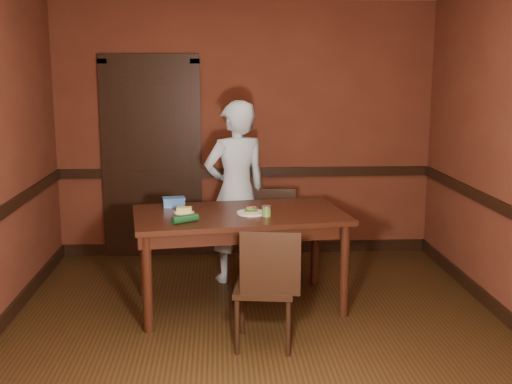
{
  "coord_description": "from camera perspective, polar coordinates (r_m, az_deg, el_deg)",
  "views": [
    {
      "loc": [
        -0.29,
        -4.58,
        2.01
      ],
      "look_at": [
        0.0,
        0.35,
        1.05
      ],
      "focal_mm": 45.0,
      "sensor_mm": 36.0,
      "label": 1
    }
  ],
  "objects": [
    {
      "name": "wall_back",
      "position": [
        6.87,
        -0.94,
        5.49
      ],
      "size": [
        4.0,
        0.02,
        2.7
      ],
      "primitive_type": "cube",
      "color": "#5A2A1B",
      "rests_on": "ground"
    },
    {
      "name": "cheese_saucer",
      "position": [
        5.37,
        -6.4,
        -1.68
      ],
      "size": [
        0.17,
        0.17,
        0.05
      ],
      "rotation": [
        0.0,
        0.0,
        -0.12
      ],
      "color": "white",
      "rests_on": "dining_table"
    },
    {
      "name": "dining_table",
      "position": [
        5.47,
        -1.46,
        -6.01
      ],
      "size": [
        1.87,
        1.22,
        0.82
      ],
      "primitive_type": "cube",
      "rotation": [
        0.0,
        0.0,
        0.14
      ],
      "color": "black",
      "rests_on": "floor"
    },
    {
      "name": "dado_back",
      "position": [
        6.91,
        -0.93,
        1.76
      ],
      "size": [
        4.0,
        0.03,
        0.1
      ],
      "primitive_type": "cube",
      "color": "black",
      "rests_on": "ground"
    },
    {
      "name": "chair_near",
      "position": [
        4.7,
        0.75,
        -8.33
      ],
      "size": [
        0.48,
        0.48,
        0.91
      ],
      "primitive_type": null,
      "rotation": [
        0.0,
        0.0,
        3.0
      ],
      "color": "black",
      "rests_on": "floor"
    },
    {
      "name": "food_tub",
      "position": [
        5.63,
        -7.32,
        -0.89
      ],
      "size": [
        0.21,
        0.16,
        0.08
      ],
      "rotation": [
        0.0,
        0.0,
        0.15
      ],
      "color": "#3872C3",
      "rests_on": "dining_table"
    },
    {
      "name": "wrapped_veg",
      "position": [
        5.04,
        -6.34,
        -2.39
      ],
      "size": [
        0.22,
        0.17,
        0.06
      ],
      "primitive_type": "cylinder",
      "rotation": [
        0.0,
        1.57,
        0.59
      ],
      "color": "#113F1C",
      "rests_on": "dining_table"
    },
    {
      "name": "wall_front",
      "position": [
        2.44,
        3.64,
        -4.74
      ],
      "size": [
        4.0,
        0.02,
        2.7
      ],
      "primitive_type": "cube",
      "color": "#5A2A1B",
      "rests_on": "ground"
    },
    {
      "name": "chair_far",
      "position": [
        6.06,
        2.03,
        -4.07
      ],
      "size": [
        0.46,
        0.46,
        0.87
      ],
      "primitive_type": null,
      "rotation": [
        0.0,
        0.0,
        -0.13
      ],
      "color": "black",
      "rests_on": "floor"
    },
    {
      "name": "door",
      "position": [
        6.89,
        -9.27,
        3.21
      ],
      "size": [
        1.05,
        0.07,
        2.2
      ],
      "color": "black",
      "rests_on": "ground"
    },
    {
      "name": "floor",
      "position": [
        5.01,
        0.24,
        -12.66
      ],
      "size": [
        4.0,
        4.5,
        0.01
      ],
      "primitive_type": "cube",
      "color": "black",
      "rests_on": "ground"
    },
    {
      "name": "baseboard_back",
      "position": [
        7.09,
        -0.91,
        -4.95
      ],
      "size": [
        4.0,
        0.03,
        0.12
      ],
      "primitive_type": "cube",
      "color": "black",
      "rests_on": "ground"
    },
    {
      "name": "sauce_jar",
      "position": [
        5.22,
        0.93,
        -1.7
      ],
      "size": [
        0.08,
        0.08,
        0.09
      ],
      "rotation": [
        0.0,
        0.0,
        -0.26
      ],
      "color": "olive",
      "rests_on": "dining_table"
    },
    {
      "name": "sandwich_plate",
      "position": [
        5.31,
        -0.43,
        -1.78
      ],
      "size": [
        0.24,
        0.24,
        0.06
      ],
      "rotation": [
        0.0,
        0.0,
        0.02
      ],
      "color": "white",
      "rests_on": "dining_table"
    },
    {
      "name": "person",
      "position": [
        6.04,
        -1.79,
        -0.0
      ],
      "size": [
        0.73,
        0.61,
        1.72
      ],
      "primitive_type": "imported",
      "rotation": [
        0.0,
        0.0,
        3.52
      ],
      "color": "silver",
      "rests_on": "floor"
    }
  ]
}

